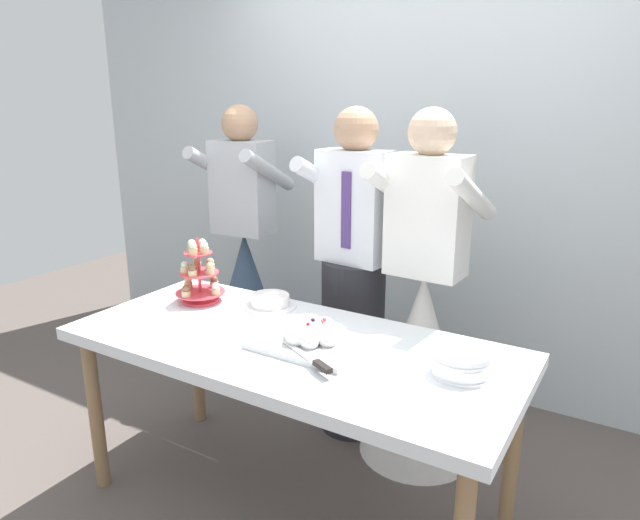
{
  "coord_description": "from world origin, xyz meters",
  "views": [
    {
      "loc": [
        1.18,
        -1.72,
        1.7
      ],
      "look_at": [
        0.05,
        0.15,
        1.07
      ],
      "focal_mm": 32.09,
      "sensor_mm": 36.0,
      "label": 1
    }
  ],
  "objects_px": {
    "person_groom": "(353,294)",
    "person_guest": "(246,287)",
    "person_bride": "(421,342)",
    "main_cake_tray": "(310,336)",
    "dessert_table": "(290,357)",
    "round_cake": "(270,302)",
    "cupcake_stand": "(200,276)",
    "plate_stack": "(462,363)"
  },
  "relations": [
    {
      "from": "dessert_table",
      "to": "plate_stack",
      "type": "distance_m",
      "value": 0.68
    },
    {
      "from": "person_groom",
      "to": "person_bride",
      "type": "xyz_separation_m",
      "value": [
        0.38,
        -0.03,
        -0.16
      ]
    },
    {
      "from": "cupcake_stand",
      "to": "person_groom",
      "type": "bearing_deg",
      "value": 45.41
    },
    {
      "from": "dessert_table",
      "to": "main_cake_tray",
      "type": "relative_size",
      "value": 4.28
    },
    {
      "from": "main_cake_tray",
      "to": "person_groom",
      "type": "relative_size",
      "value": 0.25
    },
    {
      "from": "plate_stack",
      "to": "round_cake",
      "type": "height_order",
      "value": "plate_stack"
    },
    {
      "from": "plate_stack",
      "to": "person_groom",
      "type": "relative_size",
      "value": 0.12
    },
    {
      "from": "person_groom",
      "to": "person_guest",
      "type": "relative_size",
      "value": 1.0
    },
    {
      "from": "cupcake_stand",
      "to": "main_cake_tray",
      "type": "height_order",
      "value": "cupcake_stand"
    },
    {
      "from": "person_bride",
      "to": "person_groom",
      "type": "bearing_deg",
      "value": 175.41
    },
    {
      "from": "round_cake",
      "to": "person_bride",
      "type": "height_order",
      "value": "person_bride"
    },
    {
      "from": "dessert_table",
      "to": "person_guest",
      "type": "relative_size",
      "value": 1.08
    },
    {
      "from": "dessert_table",
      "to": "person_guest",
      "type": "height_order",
      "value": "person_guest"
    },
    {
      "from": "person_groom",
      "to": "person_guest",
      "type": "distance_m",
      "value": 0.88
    },
    {
      "from": "cupcake_stand",
      "to": "dessert_table",
      "type": "bearing_deg",
      "value": -14.44
    },
    {
      "from": "person_bride",
      "to": "main_cake_tray",
      "type": "bearing_deg",
      "value": -107.1
    },
    {
      "from": "cupcake_stand",
      "to": "plate_stack",
      "type": "height_order",
      "value": "cupcake_stand"
    },
    {
      "from": "round_cake",
      "to": "plate_stack",
      "type": "bearing_deg",
      "value": -11.6
    },
    {
      "from": "cupcake_stand",
      "to": "plate_stack",
      "type": "bearing_deg",
      "value": -3.97
    },
    {
      "from": "person_bride",
      "to": "cupcake_stand",
      "type": "bearing_deg",
      "value": -150.99
    },
    {
      "from": "cupcake_stand",
      "to": "round_cake",
      "type": "relative_size",
      "value": 1.27
    },
    {
      "from": "dessert_table",
      "to": "round_cake",
      "type": "xyz_separation_m",
      "value": [
        -0.29,
        0.26,
        0.1
      ]
    },
    {
      "from": "main_cake_tray",
      "to": "plate_stack",
      "type": "relative_size",
      "value": 2.05
    },
    {
      "from": "person_groom",
      "to": "person_guest",
      "type": "height_order",
      "value": "same"
    },
    {
      "from": "dessert_table",
      "to": "main_cake_tray",
      "type": "bearing_deg",
      "value": -1.67
    },
    {
      "from": "dessert_table",
      "to": "person_bride",
      "type": "xyz_separation_m",
      "value": [
        0.3,
        0.66,
        -0.12
      ]
    },
    {
      "from": "person_bride",
      "to": "person_guest",
      "type": "height_order",
      "value": "same"
    },
    {
      "from": "cupcake_stand",
      "to": "person_bride",
      "type": "xyz_separation_m",
      "value": [
        0.91,
        0.5,
        -0.32
      ]
    },
    {
      "from": "person_guest",
      "to": "main_cake_tray",
      "type": "bearing_deg",
      "value": -40.95
    },
    {
      "from": "round_cake",
      "to": "person_groom",
      "type": "bearing_deg",
      "value": 64.38
    },
    {
      "from": "dessert_table",
      "to": "person_groom",
      "type": "height_order",
      "value": "person_groom"
    },
    {
      "from": "person_guest",
      "to": "dessert_table",
      "type": "bearing_deg",
      "value": -43.67
    },
    {
      "from": "person_groom",
      "to": "person_bride",
      "type": "bearing_deg",
      "value": -4.59
    },
    {
      "from": "round_cake",
      "to": "cupcake_stand",
      "type": "bearing_deg",
      "value": -161.57
    },
    {
      "from": "person_groom",
      "to": "cupcake_stand",
      "type": "bearing_deg",
      "value": -134.59
    },
    {
      "from": "main_cake_tray",
      "to": "plate_stack",
      "type": "height_order",
      "value": "main_cake_tray"
    },
    {
      "from": "person_bride",
      "to": "dessert_table",
      "type": "bearing_deg",
      "value": -114.42
    },
    {
      "from": "plate_stack",
      "to": "person_guest",
      "type": "xyz_separation_m",
      "value": [
        -1.59,
        0.81,
        -0.24
      ]
    },
    {
      "from": "main_cake_tray",
      "to": "person_guest",
      "type": "distance_m",
      "value": 1.37
    },
    {
      "from": "cupcake_stand",
      "to": "person_guest",
      "type": "xyz_separation_m",
      "value": [
        -0.31,
        0.72,
        -0.32
      ]
    },
    {
      "from": "dessert_table",
      "to": "person_bride",
      "type": "distance_m",
      "value": 0.73
    },
    {
      "from": "person_bride",
      "to": "person_guest",
      "type": "bearing_deg",
      "value": 169.76
    }
  ]
}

